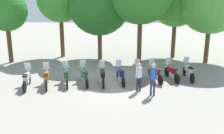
# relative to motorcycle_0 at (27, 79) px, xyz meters

# --- Properties ---
(ground_plane) EXTENTS (80.00, 80.00, 0.00)m
(ground_plane) POSITION_rel_motorcycle_0_xyz_m (4.99, 1.02, -0.52)
(ground_plane) COLOR gray
(motorcycle_0) EXTENTS (0.66, 2.17, 1.37)m
(motorcycle_0) POSITION_rel_motorcycle_0_xyz_m (0.00, 0.00, 0.00)
(motorcycle_0) COLOR black
(motorcycle_0) RESTS_ON ground_plane
(motorcycle_1) EXTENTS (0.77, 2.15, 1.37)m
(motorcycle_1) POSITION_rel_motorcycle_0_xyz_m (1.10, 0.25, 0.00)
(motorcycle_1) COLOR black
(motorcycle_1) RESTS_ON ground_plane
(motorcycle_2) EXTENTS (0.79, 2.14, 1.37)m
(motorcycle_2) POSITION_rel_motorcycle_0_xyz_m (2.21, 0.64, 0.00)
(motorcycle_2) COLOR black
(motorcycle_2) RESTS_ON ground_plane
(motorcycle_3) EXTENTS (0.86, 2.12, 1.37)m
(motorcycle_3) POSITION_rel_motorcycle_0_xyz_m (3.31, 0.81, 0.00)
(motorcycle_3) COLOR black
(motorcycle_3) RESTS_ON ground_plane
(motorcycle_4) EXTENTS (0.62, 2.18, 1.37)m
(motorcycle_4) POSITION_rel_motorcycle_0_xyz_m (4.43, 0.81, 0.00)
(motorcycle_4) COLOR black
(motorcycle_4) RESTS_ON ground_plane
(motorcycle_5) EXTENTS (0.71, 2.16, 1.37)m
(motorcycle_5) POSITION_rel_motorcycle_0_xyz_m (5.53, 1.05, 0.00)
(motorcycle_5) COLOR black
(motorcycle_5) RESTS_ON ground_plane
(motorcycle_6) EXTENTS (0.62, 2.19, 1.37)m
(motorcycle_6) POSITION_rel_motorcycle_0_xyz_m (6.64, 1.27, 0.00)
(motorcycle_6) COLOR black
(motorcycle_6) RESTS_ON ground_plane
(motorcycle_7) EXTENTS (0.81, 2.13, 1.37)m
(motorcycle_7) POSITION_rel_motorcycle_0_xyz_m (7.74, 1.51, 0.00)
(motorcycle_7) COLOR black
(motorcycle_7) RESTS_ON ground_plane
(motorcycle_8) EXTENTS (0.75, 2.15, 1.37)m
(motorcycle_8) POSITION_rel_motorcycle_0_xyz_m (8.85, 1.83, 0.00)
(motorcycle_8) COLOR black
(motorcycle_8) RESTS_ON ground_plane
(motorcycle_9) EXTENTS (0.62, 2.19, 1.37)m
(motorcycle_9) POSITION_rel_motorcycle_0_xyz_m (9.96, 1.99, 0.00)
(motorcycle_9) COLOR black
(motorcycle_9) RESTS_ON ground_plane
(person_0) EXTENTS (0.40, 0.29, 1.66)m
(person_0) POSITION_rel_motorcycle_0_xyz_m (6.57, -0.36, 0.45)
(person_0) COLOR #232D4C
(person_0) RESTS_ON ground_plane
(person_1) EXTENTS (0.41, 0.27, 1.81)m
(person_1) POSITION_rel_motorcycle_0_xyz_m (7.29, -0.97, 0.56)
(person_1) COLOR #232D4C
(person_1) RESTS_ON ground_plane
(tree_0) EXTENTS (3.34, 3.34, 5.91)m
(tree_0) POSITION_rel_motorcycle_0_xyz_m (-3.53, 5.99, 3.69)
(tree_0) COLOR brown
(tree_0) RESTS_ON ground_plane
(tree_2) EXTENTS (5.19, 5.19, 7.26)m
(tree_2) POSITION_rel_motorcycle_0_xyz_m (3.72, 7.41, 4.14)
(tree_2) COLOR brown
(tree_2) RESTS_ON ground_plane
(tree_4) EXTENTS (4.45, 4.45, 7.16)m
(tree_4) POSITION_rel_motorcycle_0_xyz_m (10.20, 8.39, 4.40)
(tree_4) COLOR brown
(tree_4) RESTS_ON ground_plane
(tree_5) EXTENTS (5.17, 5.17, 7.53)m
(tree_5) POSITION_rel_motorcycle_0_xyz_m (12.57, 6.63, 4.42)
(tree_5) COLOR brown
(tree_5) RESTS_ON ground_plane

